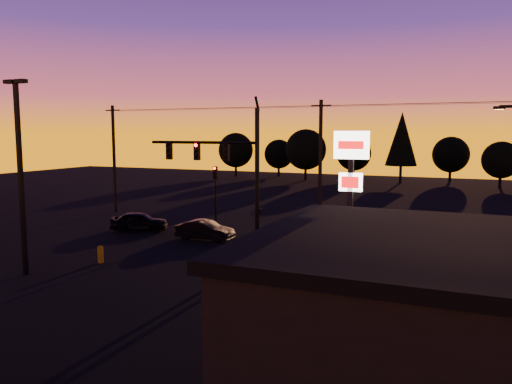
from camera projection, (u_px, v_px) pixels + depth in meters
The scene contains 21 objects.
ground at pixel (194, 276), 23.54m from camera, with size 120.00×120.00×0.00m, color black.
lane_arrow at pixel (220, 268), 24.86m from camera, with size 1.20×3.10×0.01m.
traffic_signal_mast at pixel (230, 166), 26.64m from camera, with size 6.79×0.52×8.58m.
secondary_signal at pixel (215, 187), 35.65m from camera, with size 0.30×0.31×4.35m.
parking_lot_light at pixel (20, 164), 23.16m from camera, with size 1.25×0.30×9.14m.
pylon_sign at pixel (351, 175), 21.55m from camera, with size 1.50×0.28×6.80m.
utility_pole_0 at pixel (114, 158), 42.09m from camera, with size 1.40×0.26×9.00m.
utility_pole_1 at pixel (320, 163), 34.96m from camera, with size 1.40×0.26×9.00m.
power_wires at pixel (321, 106), 34.49m from camera, with size 36.00×1.22×0.07m.
bollard at pixel (101, 255), 25.89m from camera, with size 0.29×0.29×0.87m, color #BD930D.
tree_0 at pixel (236, 150), 77.31m from camera, with size 5.36×5.36×6.74m.
tree_1 at pixel (279, 154), 77.74m from camera, with size 4.54×4.54×5.71m.
tree_2 at pixel (306, 150), 70.70m from camera, with size 5.77×5.78×7.26m.
tree_3 at pixel (354, 154), 72.04m from camera, with size 4.95×4.95×6.22m.
tree_4 at pixel (402, 139), 66.27m from camera, with size 4.18×4.18×9.50m.
tree_5 at pixel (451, 155), 68.71m from camera, with size 4.95×4.95×6.22m.
tree_6 at pixel (501, 160), 60.90m from camera, with size 4.54×4.54×5.71m.
car_left at pixel (139, 221), 34.39m from camera, with size 1.56×3.87×1.32m, color black.
car_mid at pixel (205, 230), 31.48m from camera, with size 1.31×3.75×1.23m, color black.
car_right at pixel (334, 236), 29.33m from camera, with size 1.97×4.84×1.41m, color black.
suv_parked at pixel (423, 302), 17.68m from camera, with size 2.48×5.37×1.49m, color black.
Camera 1 is at (11.81, -19.85, 6.72)m, focal length 35.00 mm.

